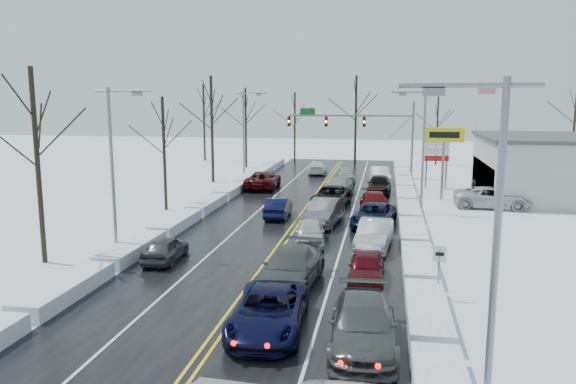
% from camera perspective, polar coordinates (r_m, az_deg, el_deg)
% --- Properties ---
extents(ground, '(160.00, 160.00, 0.00)m').
position_cam_1_polar(ground, '(33.21, -0.53, -5.18)').
color(ground, white).
rests_on(ground, ground).
extents(road_surface, '(14.00, 84.00, 0.01)m').
position_cam_1_polar(road_surface, '(35.12, 0.06, -4.34)').
color(road_surface, black).
rests_on(road_surface, ground).
extents(snow_bank_left, '(1.56, 72.00, 0.70)m').
position_cam_1_polar(snow_bank_left, '(37.15, -11.59, -3.77)').
color(snow_bank_left, white).
rests_on(snow_bank_left, ground).
extents(snow_bank_right, '(1.56, 72.00, 0.70)m').
position_cam_1_polar(snow_bank_right, '(34.67, 12.58, -4.78)').
color(snow_bank_right, white).
rests_on(snow_bank_right, ground).
extents(traffic_signal_mast, '(13.28, 0.39, 8.00)m').
position_cam_1_polar(traffic_signal_mast, '(59.67, 7.69, 6.72)').
color(traffic_signal_mast, slate).
rests_on(traffic_signal_mast, ground).
extents(tires_plus_sign, '(3.20, 0.34, 6.00)m').
position_cam_1_polar(tires_plus_sign, '(47.90, 15.57, 5.13)').
color(tires_plus_sign, slate).
rests_on(tires_plus_sign, ground).
extents(used_vehicles_sign, '(2.20, 0.22, 4.65)m').
position_cam_1_polar(used_vehicles_sign, '(54.01, 14.89, 3.87)').
color(used_vehicles_sign, slate).
rests_on(used_vehicles_sign, ground).
extents(speed_limit_sign, '(0.55, 0.09, 2.35)m').
position_cam_1_polar(speed_limit_sign, '(24.66, 15.11, -6.92)').
color(speed_limit_sign, slate).
rests_on(speed_limit_sign, ground).
extents(flagpole, '(1.87, 1.20, 10.00)m').
position_cam_1_polar(flagpole, '(62.31, 18.70, 6.83)').
color(flagpole, silver).
rests_on(flagpole, ground).
extents(streetlight_se, '(3.20, 0.25, 9.00)m').
position_cam_1_polar(streetlight_se, '(14.15, 19.66, -4.13)').
color(streetlight_se, slate).
rests_on(streetlight_se, ground).
extents(streetlight_ne, '(3.20, 0.25, 9.00)m').
position_cam_1_polar(streetlight_ne, '(41.75, 13.34, 5.03)').
color(streetlight_ne, slate).
rests_on(streetlight_ne, ground).
extents(streetlight_sw, '(3.20, 0.25, 9.00)m').
position_cam_1_polar(streetlight_sw, '(31.14, -17.16, 3.33)').
color(streetlight_sw, slate).
rests_on(streetlight_sw, ground).
extents(streetlight_nw, '(3.20, 0.25, 9.00)m').
position_cam_1_polar(streetlight_nw, '(57.42, -4.35, 6.49)').
color(streetlight_nw, slate).
rests_on(streetlight_nw, ground).
extents(tree_left_b, '(4.00, 4.00, 10.00)m').
position_cam_1_polar(tree_left_b, '(30.93, -24.33, 5.98)').
color(tree_left_b, '#2D231C').
rests_on(tree_left_b, ground).
extents(tree_left_c, '(3.40, 3.40, 8.50)m').
position_cam_1_polar(tree_left_c, '(42.88, -12.55, 6.02)').
color(tree_left_c, '#2D231C').
rests_on(tree_left_c, ground).
extents(tree_left_d, '(4.20, 4.20, 10.50)m').
position_cam_1_polar(tree_left_d, '(56.21, -7.78, 8.43)').
color(tree_left_d, '#2D231C').
rests_on(tree_left_d, ground).
extents(tree_left_e, '(3.80, 3.80, 9.50)m').
position_cam_1_polar(tree_left_e, '(67.66, -4.33, 8.11)').
color(tree_left_e, '#2D231C').
rests_on(tree_left_e, ground).
extents(tree_far_a, '(4.00, 4.00, 10.00)m').
position_cam_1_polar(tree_far_a, '(75.44, -8.56, 8.47)').
color(tree_far_a, '#2D231C').
rests_on(tree_far_a, ground).
extents(tree_far_b, '(3.60, 3.60, 9.00)m').
position_cam_1_polar(tree_far_b, '(73.55, 0.70, 8.00)').
color(tree_far_b, '#2D231C').
rests_on(tree_far_b, ground).
extents(tree_far_c, '(4.40, 4.40, 11.00)m').
position_cam_1_polar(tree_far_c, '(70.66, 6.93, 8.99)').
color(tree_far_c, '#2D231C').
rests_on(tree_far_c, ground).
extents(tree_far_d, '(3.40, 3.40, 8.50)m').
position_cam_1_polar(tree_far_d, '(72.36, 14.96, 7.36)').
color(tree_far_d, '#2D231C').
rests_on(tree_far_d, ground).
extents(tree_far_e, '(4.20, 4.20, 10.50)m').
position_cam_1_polar(tree_far_e, '(75.86, 27.21, 7.78)').
color(tree_far_e, '#2D231C').
rests_on(tree_far_e, ground).
extents(queued_car_2, '(2.87, 5.70, 1.55)m').
position_cam_1_polar(queued_car_2, '(21.31, -2.00, -13.94)').
color(queued_car_2, black).
rests_on(queued_car_2, ground).
extents(queued_car_3, '(2.84, 5.90, 1.66)m').
position_cam_1_polar(queued_car_3, '(26.01, 0.31, -9.46)').
color(queued_car_3, '#3F4245').
rests_on(queued_car_3, ground).
extents(queued_car_4, '(2.15, 4.30, 1.41)m').
position_cam_1_polar(queued_car_4, '(32.90, 2.26, -5.33)').
color(queued_car_4, silver).
rests_on(queued_car_4, ground).
extents(queued_car_5, '(2.43, 5.36, 1.71)m').
position_cam_1_polar(queued_car_5, '(37.86, 3.67, -3.33)').
color(queued_car_5, '#434549').
rests_on(queued_car_5, ground).
extents(queued_car_6, '(3.01, 5.78, 1.55)m').
position_cam_1_polar(queued_car_6, '(44.20, 4.38, -1.43)').
color(queued_car_6, black).
rests_on(queued_car_6, ground).
extents(queued_car_7, '(2.68, 5.38, 1.50)m').
position_cam_1_polar(queued_car_7, '(49.03, 5.13, -0.33)').
color(queued_car_7, '#929599').
rests_on(queued_car_7, ground).
extents(queued_car_8, '(2.34, 4.60, 1.50)m').
position_cam_1_polar(queued_car_8, '(56.72, 5.84, 1.03)').
color(queued_car_8, '#A1A2A8').
rests_on(queued_car_8, ground).
extents(queued_car_11, '(2.52, 5.69, 1.62)m').
position_cam_1_polar(queued_car_11, '(20.24, 7.60, -15.37)').
color(queued_car_11, '#46484B').
rests_on(queued_car_11, ground).
extents(queued_car_12, '(1.65, 4.05, 1.38)m').
position_cam_1_polar(queued_car_12, '(26.84, 7.93, -8.94)').
color(queued_car_12, '#460910').
rests_on(queued_car_12, ground).
extents(queued_car_13, '(2.21, 5.08, 1.63)m').
position_cam_1_polar(queued_car_13, '(32.36, 8.72, -5.70)').
color(queued_car_13, '#9DA0A5').
rests_on(queued_car_13, ground).
extents(queued_car_14, '(3.19, 5.70, 1.51)m').
position_cam_1_polar(queued_car_14, '(37.70, 8.70, -3.48)').
color(queued_car_14, black).
rests_on(queued_car_14, ground).
extents(queued_car_15, '(2.54, 5.22, 1.46)m').
position_cam_1_polar(queued_car_15, '(42.18, 8.78, -2.06)').
color(queued_car_15, '#520B0F').
rests_on(queued_car_15, ground).
extents(queued_car_16, '(2.20, 5.04, 1.69)m').
position_cam_1_polar(queued_car_16, '(50.13, 9.20, -0.19)').
color(queued_car_16, black).
rests_on(queued_car_16, ground).
extents(queued_car_17, '(2.31, 5.06, 1.61)m').
position_cam_1_polar(queued_car_17, '(56.37, 9.29, 0.90)').
color(queued_car_17, silver).
rests_on(queued_car_17, ground).
extents(oncoming_car_0, '(1.63, 4.32, 1.41)m').
position_cam_1_polar(oncoming_car_0, '(40.08, -0.99, -2.57)').
color(oncoming_car_0, black).
rests_on(oncoming_car_0, ground).
extents(oncoming_car_1, '(2.92, 6.00, 1.64)m').
position_cam_1_polar(oncoming_car_1, '(52.41, -2.56, 0.35)').
color(oncoming_car_1, '#47090F').
rests_on(oncoming_car_1, ground).
extents(oncoming_car_2, '(2.21, 4.89, 1.39)m').
position_cam_1_polar(oncoming_car_2, '(62.22, 3.03, 1.84)').
color(oncoming_car_2, white).
rests_on(oncoming_car_2, ground).
extents(oncoming_car_3, '(1.71, 3.96, 1.33)m').
position_cam_1_polar(oncoming_car_3, '(30.39, -12.32, -6.84)').
color(oncoming_car_3, '#3C3E40').
rests_on(oncoming_car_3, ground).
extents(parked_car_0, '(6.05, 3.13, 1.63)m').
position_cam_1_polar(parked_car_0, '(46.08, 20.03, -1.54)').
color(parked_car_0, silver).
rests_on(parked_car_0, ground).
extents(parked_car_1, '(2.78, 5.82, 1.64)m').
position_cam_1_polar(parked_car_1, '(49.69, 22.76, -0.93)').
color(parked_car_1, '#3D4042').
rests_on(parked_car_1, ground).
extents(parked_car_2, '(2.40, 4.82, 1.58)m').
position_cam_1_polar(parked_car_2, '(53.75, 19.53, 0.03)').
color(parked_car_2, black).
rests_on(parked_car_2, ground).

